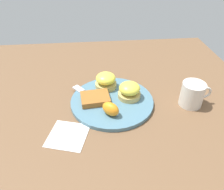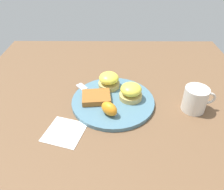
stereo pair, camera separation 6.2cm
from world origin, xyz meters
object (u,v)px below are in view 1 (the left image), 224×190
(fork, at_px, (91,97))
(hashbrown_patty, at_px, (95,99))
(sandwich_benedict_left, at_px, (129,91))
(cup, at_px, (192,94))
(orange_wedge, at_px, (111,109))
(sandwich_benedict_right, at_px, (106,81))

(fork, bearing_deg, hashbrown_patty, -55.63)
(sandwich_benedict_left, distance_m, fork, 0.14)
(sandwich_benedict_left, relative_size, fork, 0.43)
(hashbrown_patty, height_order, cup, cup)
(orange_wedge, bearing_deg, sandwich_benedict_right, 91.22)
(orange_wedge, height_order, cup, cup)
(sandwich_benedict_right, xyz_separation_m, cup, (0.29, -0.11, 0.00))
(sandwich_benedict_right, bearing_deg, orange_wedge, -88.78)
(sandwich_benedict_left, distance_m, hashbrown_patty, 0.12)
(fork, distance_m, cup, 0.35)
(sandwich_benedict_right, relative_size, hashbrown_patty, 0.82)
(sandwich_benedict_right, height_order, orange_wedge, sandwich_benedict_right)
(sandwich_benedict_left, height_order, fork, sandwich_benedict_left)
(sandwich_benedict_left, bearing_deg, sandwich_benedict_right, 136.92)
(sandwich_benedict_left, relative_size, hashbrown_patty, 0.82)
(fork, relative_size, cup, 1.75)
(hashbrown_patty, distance_m, fork, 0.02)
(cup, bearing_deg, sandwich_benedict_right, 158.33)
(orange_wedge, bearing_deg, cup, 8.64)
(sandwich_benedict_left, relative_size, orange_wedge, 1.33)
(sandwich_benedict_right, distance_m, cup, 0.31)
(sandwich_benedict_right, height_order, hashbrown_patty, sandwich_benedict_right)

